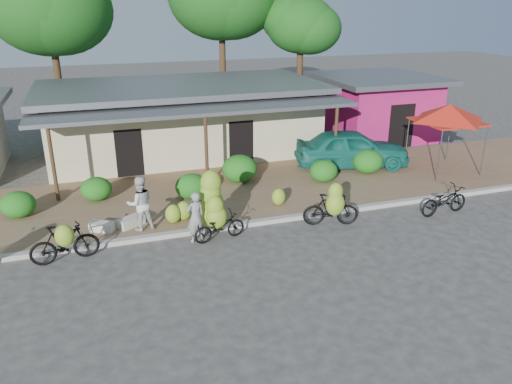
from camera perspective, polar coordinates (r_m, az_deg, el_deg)
ground at (r=14.69m, az=0.04°, el=-7.21°), size 100.00×100.00×0.00m
sidewalk at (r=19.04m, az=-4.77°, el=-0.26°), size 60.00×6.00×0.12m
curb at (r=16.36m, az=-2.20°, el=-3.83°), size 60.00×0.25×0.15m
shop_main at (r=24.13m, az=-8.37°, el=8.30°), size 13.00×8.50×3.35m
shop_pink at (r=27.98m, az=13.53°, el=9.58°), size 6.00×6.00×3.25m
tree_far_center at (r=28.42m, az=-23.08°, el=19.15°), size 6.06×6.01×9.09m
tree_near_right at (r=29.23m, az=4.72°, el=18.70°), size 4.10×3.90×7.34m
hedge_0 at (r=18.51m, az=-25.54°, el=-1.31°), size 1.14×1.03×0.89m
hedge_1 at (r=19.03m, az=-17.79°, el=0.34°), size 1.12×1.00×0.87m
hedge_2 at (r=18.42m, az=-7.38°, el=0.65°), size 1.21×1.08×0.94m
hedge_3 at (r=19.97m, az=-1.90°, el=2.70°), size 1.42×1.28×1.11m
hedge_4 at (r=20.18m, az=7.72°, el=2.40°), size 1.15×1.03×0.90m
hedge_5 at (r=21.53m, az=12.65°, el=3.42°), size 1.29×1.16×1.01m
red_canopy at (r=22.34m, az=21.19°, el=8.43°), size 3.50×3.50×2.86m
bike_left at (r=15.02m, az=-21.05°, el=-5.39°), size 1.95×1.25×1.40m
bike_center at (r=15.52m, az=-4.72°, el=-2.14°), size 1.75×1.28×2.12m
bike_right at (r=16.33m, az=8.66°, el=-1.73°), size 1.90×1.39×1.70m
bike_far_right at (r=18.39m, az=20.71°, el=-0.92°), size 1.97×0.85×1.01m
loose_banana_a at (r=16.52m, az=-9.46°, el=-2.47°), size 0.52×0.44×0.64m
loose_banana_b at (r=16.68m, az=-8.25°, el=-2.13°), size 0.53×0.45×0.66m
loose_banana_c at (r=17.73m, az=2.60°, el=-0.57°), size 0.50×0.42×0.62m
sack_near at (r=16.65m, az=-14.09°, el=-3.30°), size 0.93×0.78×0.30m
sack_far at (r=16.56m, az=-17.17°, el=-3.80°), size 0.84×0.69×0.28m
vendor at (r=15.26m, az=-6.92°, el=-2.87°), size 0.67×0.53×1.62m
bystander at (r=16.05m, az=-13.09°, el=-1.29°), size 0.91×0.74×1.77m
teal_van at (r=22.13m, az=10.91°, el=4.91°), size 5.19×3.03×1.66m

